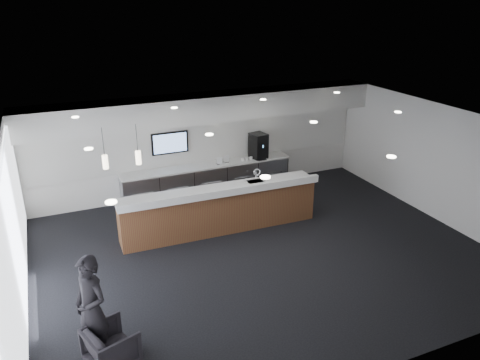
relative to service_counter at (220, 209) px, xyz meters
name	(u,v)px	position (x,y,z in m)	size (l,w,h in m)	color
ground	(261,253)	(0.46, -1.44, -0.58)	(10.00, 10.00, 0.00)	black
ceiling	(264,127)	(0.46, -1.44, 2.42)	(10.00, 8.00, 0.02)	black
back_wall	(203,143)	(0.46, 2.56, 0.92)	(10.00, 0.02, 3.00)	white
left_wall	(12,237)	(-4.54, -1.44, 0.92)	(0.02, 8.00, 3.00)	white
right_wall	(437,162)	(5.46, -1.44, 0.92)	(0.02, 8.00, 3.00)	white
soffit_bulkhead	(207,107)	(0.46, 2.11, 2.07)	(10.00, 0.90, 0.70)	silver
alcove_panel	(203,140)	(0.46, 2.53, 1.02)	(9.80, 0.06, 1.40)	silver
window_blinds_wall	(14,237)	(-4.50, -1.44, 0.92)	(0.04, 7.36, 2.55)	silver
back_credenza	(208,180)	(0.46, 2.20, -0.10)	(5.06, 0.66, 0.95)	#94959C
wall_tv	(170,143)	(-0.54, 2.47, 1.07)	(1.05, 0.08, 0.62)	black
pendant_left	(143,164)	(-1.94, -0.64, 1.67)	(0.12, 0.12, 0.30)	#F7E7C0
pendant_right	(109,169)	(-2.64, -0.64, 1.67)	(0.12, 0.12, 0.30)	#F7E7C0
ceiling_can_lights	(264,128)	(0.46, -1.44, 2.39)	(7.00, 5.00, 0.02)	white
service_counter	(220,209)	(0.00, 0.00, 0.00)	(5.05, 0.96, 1.49)	#572B1D
coffee_machine	(258,146)	(2.08, 2.18, 0.74)	(0.51, 0.59, 0.74)	black
info_sign_left	(219,161)	(0.78, 2.08, 0.48)	(0.15, 0.02, 0.21)	silver
info_sign_right	(226,159)	(1.03, 2.13, 0.48)	(0.16, 0.02, 0.22)	silver
armchair	(111,346)	(-3.25, -3.60, -0.24)	(0.72, 0.74, 0.68)	black
lounge_guest	(92,308)	(-3.45, -3.29, 0.34)	(0.67, 0.44, 1.83)	black
cup_0	(264,156)	(2.22, 2.08, 0.42)	(0.10, 0.10, 0.09)	white
cup_1	(260,157)	(2.08, 2.08, 0.42)	(0.10, 0.10, 0.09)	white
cup_2	(255,158)	(1.94, 2.08, 0.42)	(0.10, 0.10, 0.09)	white
cup_3	(251,158)	(1.80, 2.08, 0.42)	(0.10, 0.10, 0.09)	white
cup_4	(247,159)	(1.66, 2.08, 0.42)	(0.10, 0.10, 0.09)	white
cup_5	(242,159)	(1.52, 2.08, 0.42)	(0.10, 0.10, 0.09)	white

